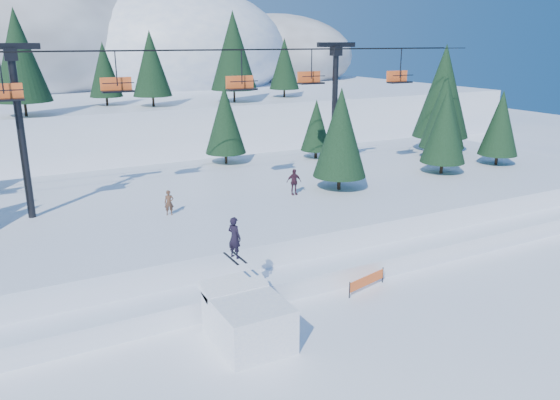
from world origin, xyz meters
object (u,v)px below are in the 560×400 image
jump_kicker (247,317)px  banner_near (367,281)px  banner_far (403,256)px  chairlift (193,96)px

jump_kicker → banner_near: bearing=12.3°
banner_far → banner_near: bearing=-156.4°
jump_kicker → chairlift: bearing=77.8°
jump_kicker → banner_far: bearing=16.3°
chairlift → jump_kicker: bearing=-102.2°
chairlift → banner_far: (8.52, -12.04, -8.78)m
chairlift → banner_far: bearing=-54.7°
chairlift → banner_near: 16.96m
chairlift → banner_near: bearing=-72.0°
banner_near → banner_far: same height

